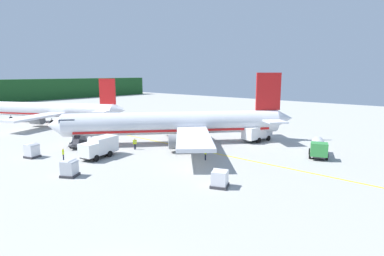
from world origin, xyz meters
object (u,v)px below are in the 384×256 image
(cargo_container_mid, at_px, (32,151))
(crew_marshaller, at_px, (135,143))
(cargo_container_near, at_px, (70,169))
(cargo_container_far, at_px, (220,179))
(service_truck_baggage, at_px, (99,147))
(service_truck_catering, at_px, (257,133))
(service_truck_pushback, at_px, (79,138))
(service_truck_fuel, at_px, (318,147))
(airliner_mid_apron, at_px, (54,110))
(airliner_foreground, at_px, (177,123))
(crew_loader_right, at_px, (205,153))
(crew_loader_left, at_px, (63,153))

(cargo_container_mid, distance_m, crew_marshaller, 14.49)
(cargo_container_near, height_order, cargo_container_far, cargo_container_near)
(crew_marshaller, bearing_deg, service_truck_baggage, 179.45)
(service_truck_catering, xyz_separation_m, service_truck_pushback, (-21.99, 20.73, -0.31))
(service_truck_fuel, height_order, service_truck_baggage, service_truck_baggage)
(service_truck_fuel, height_order, cargo_container_far, service_truck_fuel)
(airliner_mid_apron, xyz_separation_m, cargo_container_far, (-9.27, -55.45, -2.13))
(airliner_foreground, bearing_deg, airliner_mid_apron, 94.71)
(service_truck_catering, xyz_separation_m, cargo_container_near, (-31.03, 7.04, -0.56))
(cargo_container_far, relative_size, crew_loader_right, 1.31)
(airliner_mid_apron, height_order, crew_marshaller, airliner_mid_apron)
(service_truck_fuel, height_order, service_truck_pushback, service_truck_pushback)
(cargo_container_mid, relative_size, cargo_container_far, 0.92)
(service_truck_pushback, bearing_deg, service_truck_catering, -43.31)
(service_truck_fuel, xyz_separation_m, cargo_container_near, (-27.52, 18.80, -0.45))
(airliner_foreground, bearing_deg, crew_loader_right, -117.33)
(service_truck_pushback, bearing_deg, crew_marshaller, -65.48)
(cargo_container_mid, bearing_deg, crew_marshaller, -30.03)
(airliner_foreground, distance_m, service_truck_baggage, 14.23)
(crew_marshaller, relative_size, crew_loader_right, 1.00)
(airliner_foreground, distance_m, crew_loader_right, 11.77)
(service_truck_fuel, distance_m, crew_marshaller, 27.36)
(service_truck_baggage, relative_size, crew_loader_left, 3.73)
(crew_loader_right, bearing_deg, cargo_container_near, 153.91)
(cargo_container_near, xyz_separation_m, crew_loader_right, (15.63, -7.65, 0.08))
(cargo_container_near, bearing_deg, service_truck_baggage, 33.40)
(service_truck_pushback, xyz_separation_m, cargo_container_near, (-9.03, -13.69, -0.25))
(service_truck_baggage, relative_size, service_truck_pushback, 1.10)
(crew_loader_right, bearing_deg, service_truck_fuel, -43.16)
(service_truck_fuel, bearing_deg, crew_loader_left, 133.30)
(service_truck_baggage, relative_size, cargo_container_near, 2.59)
(service_truck_pushback, distance_m, cargo_container_mid, 8.58)
(airliner_foreground, xyz_separation_m, crew_loader_left, (-17.98, 4.68, -2.43))
(crew_loader_right, bearing_deg, service_truck_baggage, 125.34)
(service_truck_fuel, bearing_deg, cargo_container_near, 145.65)
(service_truck_fuel, bearing_deg, service_truck_pushback, 119.63)
(service_truck_fuel, distance_m, service_truck_pushback, 37.38)
(cargo_container_mid, relative_size, crew_loader_right, 1.21)
(service_truck_baggage, relative_size, cargo_container_mid, 2.89)
(airliner_foreground, distance_m, service_truck_fuel, 22.48)
(airliner_foreground, relative_size, service_truck_catering, 5.33)
(cargo_container_near, bearing_deg, service_truck_catering, -12.78)
(airliner_mid_apron, relative_size, service_truck_pushback, 6.20)
(cargo_container_mid, height_order, crew_loader_left, cargo_container_mid)
(service_truck_baggage, distance_m, crew_loader_right, 15.01)
(service_truck_catering, distance_m, crew_loader_right, 15.42)
(service_truck_pushback, relative_size, cargo_container_mid, 2.62)
(service_truck_catering, height_order, cargo_container_near, service_truck_catering)
(service_truck_fuel, distance_m, crew_loader_left, 35.84)
(cargo_container_mid, bearing_deg, cargo_container_far, -73.68)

